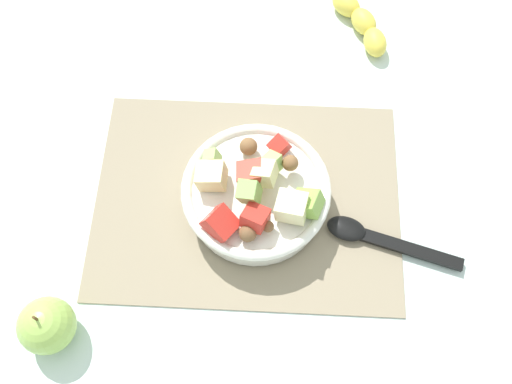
{
  "coord_description": "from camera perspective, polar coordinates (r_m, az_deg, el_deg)",
  "views": [
    {
      "loc": [
        0.03,
        -0.34,
        0.76
      ],
      "look_at": [
        0.01,
        -0.01,
        0.04
      ],
      "focal_mm": 39.81,
      "sensor_mm": 36.0,
      "label": 1
    }
  ],
  "objects": [
    {
      "name": "whole_apple",
      "position": [
        0.79,
        -20.27,
        -12.47
      ],
      "size": [
        0.07,
        0.07,
        0.09
      ],
      "color": "#9EC656",
      "rests_on": "ground_plane"
    },
    {
      "name": "placemat",
      "position": [
        0.83,
        -0.89,
        -0.64
      ],
      "size": [
        0.45,
        0.33,
        0.01
      ],
      "primitive_type": "cube",
      "color": "gray",
      "rests_on": "ground_plane"
    },
    {
      "name": "banana_whole",
      "position": [
        1.01,
        10.55,
        16.39
      ],
      "size": [
        0.1,
        0.14,
        0.04
      ],
      "color": "yellow",
      "rests_on": "ground_plane"
    },
    {
      "name": "serving_spoon",
      "position": [
        0.82,
        11.53,
        -4.42
      ],
      "size": [
        0.2,
        0.08,
        0.01
      ],
      "color": "black",
      "rests_on": "placemat"
    },
    {
      "name": "salad_bowl",
      "position": [
        0.8,
        0.0,
        -0.19
      ],
      "size": [
        0.21,
        0.21,
        0.1
      ],
      "color": "white",
      "rests_on": "placemat"
    },
    {
      "name": "ground_plane",
      "position": [
        0.84,
        -0.89,
        -0.72
      ],
      "size": [
        2.4,
        2.4,
        0.0
      ],
      "primitive_type": "plane",
      "color": "silver"
    }
  ]
}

